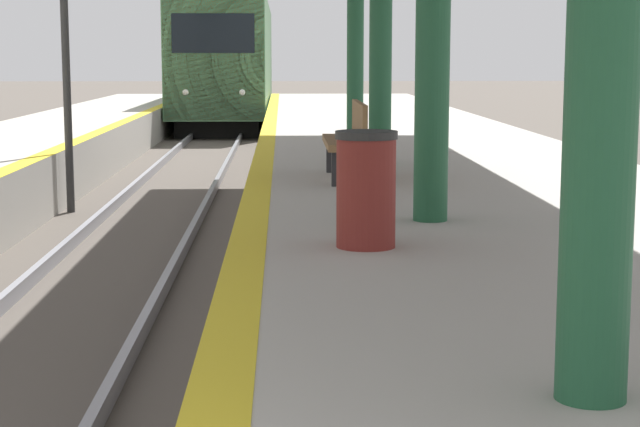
{
  "coord_description": "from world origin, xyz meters",
  "views": [
    {
      "loc": [
        1.94,
        -1.76,
        2.39
      ],
      "look_at": [
        2.78,
        22.54,
        -1.21
      ],
      "focal_mm": 60.0,
      "sensor_mm": 36.0,
      "label": 1
    }
  ],
  "objects": [
    {
      "name": "bench",
      "position": [
        2.73,
        10.99,
        1.42
      ],
      "size": [
        0.44,
        1.81,
        0.92
      ],
      "color": "brown",
      "rests_on": "platform_right"
    },
    {
      "name": "train",
      "position": [
        0.0,
        37.25,
        2.25
      ],
      "size": [
        2.89,
        17.76,
        4.43
      ],
      "color": "black",
      "rests_on": "ground"
    },
    {
      "name": "trash_bin",
      "position": [
        2.57,
        6.38,
        1.38
      ],
      "size": [
        0.48,
        0.48,
        0.9
      ],
      "color": "maroon",
      "rests_on": "platform_right"
    }
  ]
}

